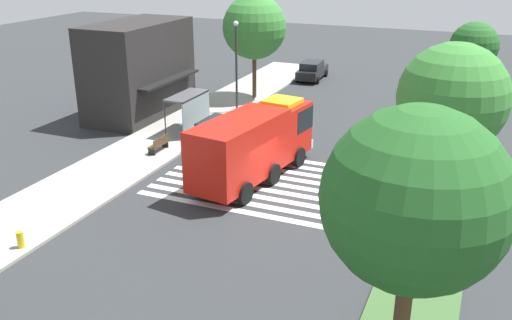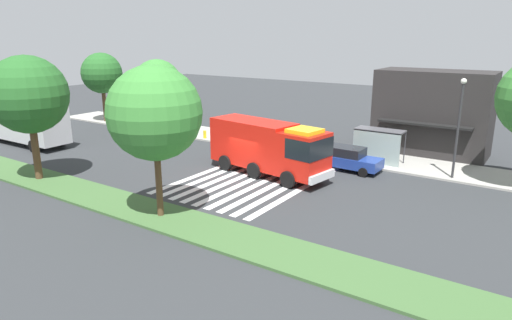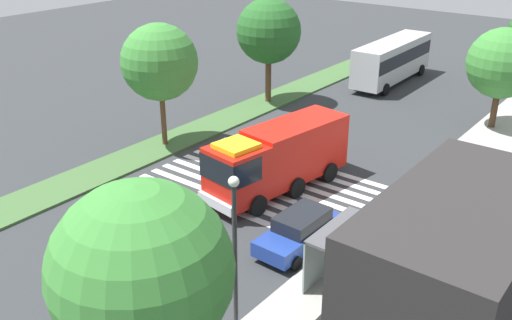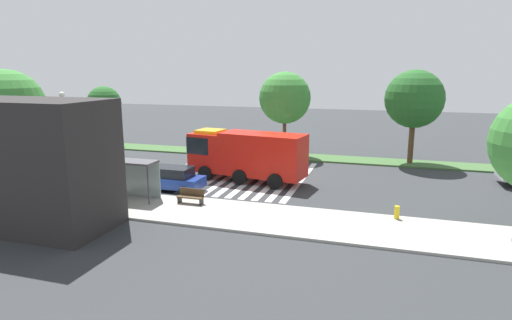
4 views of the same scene
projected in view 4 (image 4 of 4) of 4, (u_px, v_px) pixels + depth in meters
The scene contains 15 objects.
ground_plane at pixel (268, 177), 32.46m from camera, with size 120.00×120.00×0.00m, color #2D3033.
sidewalk at pixel (225, 214), 24.05m from camera, with size 60.00×4.69×0.14m, color #9E9B93.
median_strip at pixel (291, 156), 40.05m from camera, with size 60.00×3.00×0.14m, color #3D6033.
crosswalk at pixel (255, 176), 32.75m from camera, with size 7.65×11.95×0.01m.
fire_truck at pixel (243, 153), 31.25m from camera, with size 9.22×3.80×3.63m.
parked_car_west at pixel (170, 178), 28.73m from camera, with size 4.69×2.14×1.66m.
bus_stop_shelter at pixel (132, 171), 26.54m from camera, with size 3.50×1.40×2.46m.
bench_near_shelter at pixel (191, 196), 25.63m from camera, with size 1.60×0.50×0.90m.
street_lamp at pixel (65, 132), 28.34m from camera, with size 0.36×0.36×6.50m.
storefront_building at pixel (29, 164), 21.80m from camera, with size 8.54×5.07×6.62m.
sidewalk_tree_center at pixel (8, 106), 28.84m from camera, with size 4.90×4.90×7.96m.
median_tree_far_west at pixel (414, 99), 35.85m from camera, with size 4.90×4.90×7.96m.
median_tree_west at pixel (285, 98), 39.11m from camera, with size 4.75×4.75×7.76m.
median_tree_center at pixel (104, 103), 44.97m from camera, with size 3.53×3.53×6.25m.
fire_hydrant at pixel (397, 212), 23.01m from camera, with size 0.28×0.28×0.70m, color gold.
Camera 4 is at (-8.46, 30.33, 8.02)m, focal length 29.89 mm.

